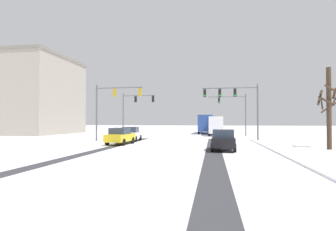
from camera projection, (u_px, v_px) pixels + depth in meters
name	position (u px, v px, depth m)	size (l,w,h in m)	color
ground_plane	(14.00, 228.00, 6.05)	(300.00, 300.00, 0.00)	white
wheel_track_left_lane	(214.00, 153.00, 20.25)	(1.19, 33.08, 0.01)	#38383D
wheel_track_right_lane	(95.00, 151.00, 21.62)	(1.00, 33.08, 0.01)	#38383D
sidewalk_kerb_right	(318.00, 157.00, 17.78)	(4.00, 33.08, 0.12)	white
traffic_signal_far_left	(134.00, 106.00, 42.87)	(4.98, 0.52, 6.50)	#56565B
traffic_signal_near_right	(235.00, 99.00, 32.85)	(6.36, 0.41, 6.50)	#56565B
traffic_signal_far_right	(235.00, 107.00, 44.54)	(5.89, 0.38, 6.50)	#56565B
traffic_signal_near_left	(112.00, 101.00, 32.93)	(5.65, 0.56, 6.50)	#56565B
car_white_lead	(131.00, 134.00, 32.64)	(2.01, 4.19, 1.62)	silver
car_yellow_cab_second	(120.00, 136.00, 27.84)	(2.02, 4.19, 1.62)	yellow
car_black_third	(223.00, 140.00, 22.16)	(1.94, 4.15, 1.62)	black
bus_oncoming	(207.00, 123.00, 53.90)	(2.91, 11.07, 3.38)	#284793
box_truck_delivery	(216.00, 125.00, 45.68)	(2.42, 7.44, 3.02)	silver
bare_tree_sidewalk_mid	(329.00, 106.00, 22.97)	(1.76, 1.89, 6.60)	#423023
office_building_far_left_block	(5.00, 96.00, 52.74)	(24.31, 16.26, 13.86)	#A89E8E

